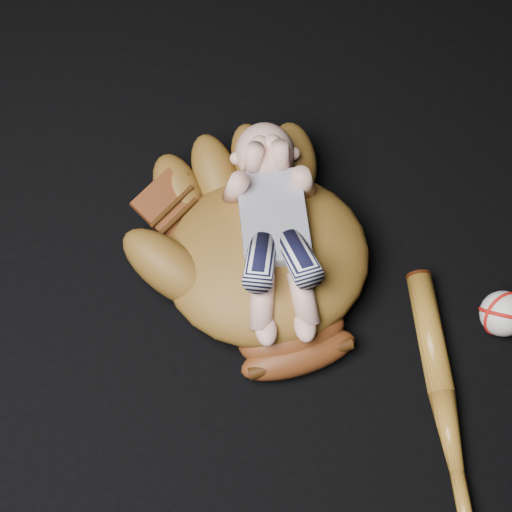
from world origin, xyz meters
The scene contains 4 objects.
baseball_glove centered at (-0.09, 0.15, 0.08)m, with size 0.44×0.50×0.16m, color #5B3A13, non-canonical shape.
newborn_baby centered at (-0.07, 0.15, 0.14)m, with size 0.18×0.39×0.16m, color #D69D8A, non-canonical shape.
baseball_bat centered at (0.16, -0.15, 0.02)m, with size 0.04×0.47×0.04m, color #99631D, non-canonical shape.
baseball centered at (0.29, -0.01, 0.04)m, with size 0.08×0.08×0.08m, color white.
Camera 1 is at (-0.20, -0.44, 1.26)m, focal length 55.00 mm.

